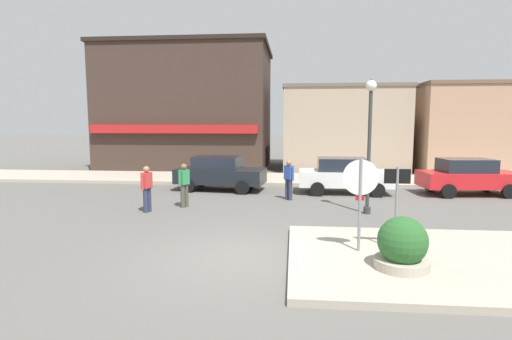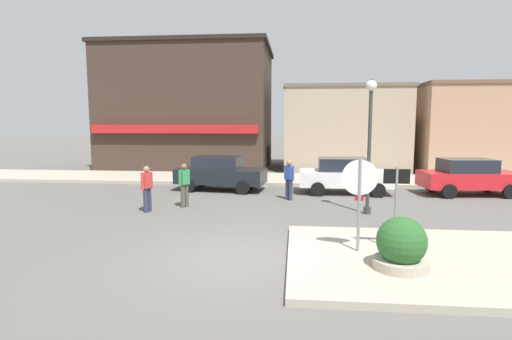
{
  "view_description": "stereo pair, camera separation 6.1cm",
  "coord_description": "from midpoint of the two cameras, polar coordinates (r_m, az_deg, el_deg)",
  "views": [
    {
      "loc": [
        1.22,
        -8.87,
        3.13
      ],
      "look_at": [
        -0.04,
        4.5,
        1.5
      ],
      "focal_mm": 28.0,
      "sensor_mm": 36.0,
      "label": 1
    },
    {
      "loc": [
        1.28,
        -8.87,
        3.13
      ],
      "look_at": [
        -0.04,
        4.5,
        1.5
      ],
      "focal_mm": 28.0,
      "sensor_mm": 36.0,
      "label": 2
    }
  ],
  "objects": [
    {
      "name": "sidewalk_corner",
      "position": [
        9.86,
        24.13,
        -11.75
      ],
      "size": [
        6.4,
        4.8,
        0.15
      ],
      "primitive_type": "cube",
      "color": "#A89E8C",
      "rests_on": "ground"
    },
    {
      "name": "pedestrian_crossing_far",
      "position": [
        16.02,
        4.86,
        -1.23
      ],
      "size": [
        0.45,
        0.46,
        1.61
      ],
      "color": "#2D334C",
      "rests_on": "ground"
    },
    {
      "name": "parked_car_nearest",
      "position": [
        18.32,
        -5.04,
        -0.38
      ],
      "size": [
        4.17,
        2.23,
        1.56
      ],
      "color": "black",
      "rests_on": "ground"
    },
    {
      "name": "building_storefront_left_near",
      "position": [
        27.29,
        12.26,
        5.82
      ],
      "size": [
        7.66,
        6.78,
        5.35
      ],
      "color": "tan",
      "rests_on": "ground"
    },
    {
      "name": "pedestrian_kerb_side",
      "position": [
        14.84,
        -10.08,
        -1.96
      ],
      "size": [
        0.37,
        0.52,
        1.61
      ],
      "color": "#4C473D",
      "rests_on": "ground"
    },
    {
      "name": "building_storefront_left_mid",
      "position": [
        28.67,
        26.43,
        5.36
      ],
      "size": [
        5.36,
        7.49,
        5.41
      ],
      "color": "tan",
      "rests_on": "ground"
    },
    {
      "name": "kerb_far",
      "position": [
        21.49,
        2.24,
        -1.26
      ],
      "size": [
        80.0,
        4.0,
        0.15
      ],
      "primitive_type": "cube",
      "color": "#A89E8C",
      "rests_on": "ground"
    },
    {
      "name": "ground_plane",
      "position": [
        9.49,
        -2.32,
        -12.35
      ],
      "size": [
        160.0,
        160.0,
        0.0
      ],
      "primitive_type": "plane",
      "color": "#5B5954"
    },
    {
      "name": "one_way_sign",
      "position": [
        9.81,
        19.52,
        -4.05
      ],
      "size": [
        0.6,
        0.06,
        2.1
      ],
      "color": "gray",
      "rests_on": "ground"
    },
    {
      "name": "building_corner_shop",
      "position": [
        28.01,
        -9.22,
        8.71
      ],
      "size": [
        10.91,
        8.16,
        8.09
      ],
      "color": "#3D2D26",
      "rests_on": "ground"
    },
    {
      "name": "parked_car_third",
      "position": [
        19.34,
        28.2,
        -0.8
      ],
      "size": [
        4.13,
        2.14,
        1.56
      ],
      "color": "red",
      "rests_on": "ground"
    },
    {
      "name": "pedestrian_crossing_near",
      "position": [
        14.33,
        -15.19,
        -2.41
      ],
      "size": [
        0.32,
        0.55,
        1.61
      ],
      "color": "#2D334C",
      "rests_on": "ground"
    },
    {
      "name": "lamp_post",
      "position": [
        13.89,
        16.09,
        5.94
      ],
      "size": [
        0.36,
        0.36,
        4.54
      ],
      "color": "#333833",
      "rests_on": "ground"
    },
    {
      "name": "stop_sign",
      "position": [
        9.42,
        14.73,
        -3.17
      ],
      "size": [
        0.82,
        0.07,
        2.3
      ],
      "color": "gray",
      "rests_on": "ground"
    },
    {
      "name": "parked_car_second",
      "position": [
        17.89,
        12.68,
        -0.7
      ],
      "size": [
        4.02,
        1.92,
        1.56
      ],
      "color": "white",
      "rests_on": "ground"
    },
    {
      "name": "planter",
      "position": [
        8.77,
        20.22,
        -10.55
      ],
      "size": [
        1.1,
        1.1,
        1.23
      ],
      "color": "#ADA38E",
      "rests_on": "ground"
    }
  ]
}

